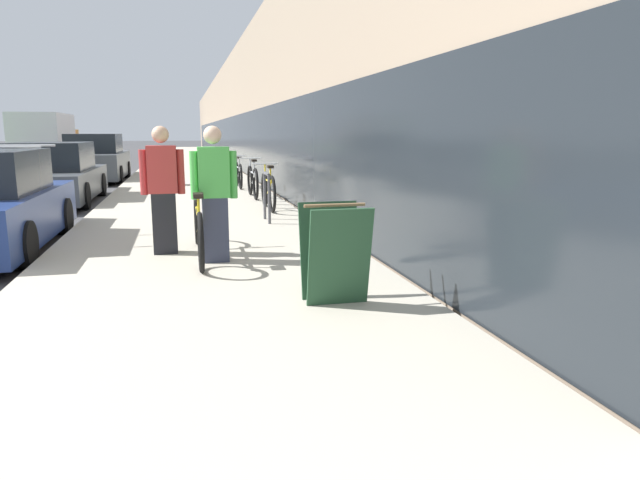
% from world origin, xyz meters
% --- Properties ---
extents(sidewalk_slab, '(3.99, 70.00, 0.15)m').
position_xyz_m(sidewalk_slab, '(5.48, 21.00, 0.07)').
color(sidewalk_slab, '#B2AA99').
rests_on(sidewalk_slab, ground).
extents(storefront_facade, '(10.01, 70.00, 5.05)m').
position_xyz_m(storefront_facade, '(12.51, 29.00, 2.52)').
color(storefront_facade, gray).
rests_on(storefront_facade, ground).
extents(tandem_bicycle, '(0.52, 2.32, 0.85)m').
position_xyz_m(tandem_bicycle, '(5.41, 2.38, 0.51)').
color(tandem_bicycle, black).
rests_on(tandem_bicycle, sidewalk_slab).
extents(person_rider, '(0.54, 0.21, 1.59)m').
position_xyz_m(person_rider, '(5.61, 2.09, 0.95)').
color(person_rider, '#33384C').
rests_on(person_rider, sidewalk_slab).
extents(person_bystander, '(0.54, 0.21, 1.60)m').
position_xyz_m(person_bystander, '(5.01, 2.72, 0.95)').
color(person_bystander, black).
rests_on(person_bystander, sidewalk_slab).
extents(bike_rack_hoop, '(0.05, 0.60, 0.84)m').
position_xyz_m(bike_rack_hoop, '(6.64, 5.02, 0.66)').
color(bike_rack_hoop, '#4C4C51').
rests_on(bike_rack_hoop, sidewalk_slab).
extents(cruiser_bike_nearest, '(0.52, 1.71, 0.90)m').
position_xyz_m(cruiser_bike_nearest, '(6.90, 6.55, 0.53)').
color(cruiser_bike_nearest, black).
rests_on(cruiser_bike_nearest, sidewalk_slab).
extents(cruiser_bike_middle, '(0.52, 1.80, 0.92)m').
position_xyz_m(cruiser_bike_middle, '(6.85, 8.76, 0.53)').
color(cruiser_bike_middle, black).
rests_on(cruiser_bike_middle, sidewalk_slab).
extents(cruiser_bike_farthest, '(0.52, 1.75, 0.87)m').
position_xyz_m(cruiser_bike_farthest, '(6.76, 11.24, 0.52)').
color(cruiser_bike_farthest, black).
rests_on(cruiser_bike_farthest, sidewalk_slab).
extents(sandwich_board_sign, '(0.56, 0.56, 0.90)m').
position_xyz_m(sandwich_board_sign, '(6.56, 0.19, 0.60)').
color(sandwich_board_sign, '#23472D').
rests_on(sandwich_board_sign, sidewalk_slab).
extents(vintage_roadster_curbside, '(1.94, 4.61, 1.43)m').
position_xyz_m(vintage_roadster_curbside, '(2.27, 9.95, 0.65)').
color(vintage_roadster_curbside, '#4C5156').
rests_on(vintage_roadster_curbside, ground).
extents(parked_sedan_far, '(1.96, 4.75, 1.61)m').
position_xyz_m(parked_sedan_far, '(2.38, 16.31, 0.73)').
color(parked_sedan_far, '#4C5156').
rests_on(parked_sedan_far, ground).
extents(moving_truck, '(2.57, 7.03, 2.67)m').
position_xyz_m(moving_truck, '(-2.16, 30.74, 1.36)').
color(moving_truck, orange).
rests_on(moving_truck, ground).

